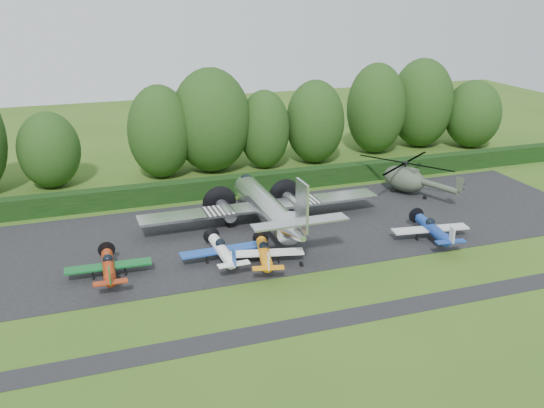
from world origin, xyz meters
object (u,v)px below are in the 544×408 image
object	(u,v)px
light_plane_white	(222,250)
sign_board	(443,162)
light_plane_red	(109,267)
helicopter	(405,177)
light_plane_blue	(433,229)
transport_plane	(267,207)
light_plane_orange	(264,253)

from	to	relation	value
light_plane_white	sign_board	bearing A→B (deg)	27.94
light_plane_red	helicopter	xyz separation A→B (m)	(31.68, 10.30, 0.81)
light_plane_red	light_plane_blue	size ratio (longest dim) A/B	0.95
transport_plane	light_plane_orange	distance (m)	7.77
light_plane_red	helicopter	bearing A→B (deg)	16.01
light_plane_orange	sign_board	xyz separation A→B (m)	(28.02, 16.98, 0.24)
light_plane_red	transport_plane	bearing A→B (deg)	19.16
transport_plane	light_plane_orange	xyz separation A→B (m)	(-2.67, -7.22, -1.03)
helicopter	sign_board	world-z (taller)	helicopter
light_plane_blue	sign_board	size ratio (longest dim) A/B	2.16
light_plane_red	light_plane_blue	bearing A→B (deg)	-5.63
light_plane_red	light_plane_orange	distance (m)	12.07
transport_plane	helicopter	xyz separation A→B (m)	(17.05, 4.63, -0.21)
light_plane_orange	sign_board	bearing A→B (deg)	18.47
helicopter	sign_board	bearing A→B (deg)	52.02
light_plane_white	helicopter	bearing A→B (deg)	25.89
light_plane_red	light_plane_white	size ratio (longest dim) A/B	0.98
sign_board	light_plane_orange	bearing A→B (deg)	-142.61
transport_plane	helicopter	size ratio (longest dim) A/B	1.84
transport_plane	light_plane_white	size ratio (longest dim) A/B	3.29
transport_plane	light_plane_blue	size ratio (longest dim) A/B	3.18
transport_plane	light_plane_orange	bearing A→B (deg)	-109.83
transport_plane	light_plane_orange	size ratio (longest dim) A/B	3.40
light_plane_red	light_plane_white	distance (m)	8.92
light_plane_white	light_plane_red	bearing A→B (deg)	-178.39
light_plane_blue	light_plane_red	bearing A→B (deg)	168.83
sign_board	transport_plane	bearing A→B (deg)	-152.78
light_plane_orange	light_plane_white	bearing A→B (deg)	140.13
light_plane_white	light_plane_blue	bearing A→B (deg)	-3.83
helicopter	transport_plane	bearing A→B (deg)	-144.40
light_plane_red	light_plane_white	world-z (taller)	light_plane_white
transport_plane	light_plane_blue	xyz separation A→B (m)	(12.79, -7.41, -0.96)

